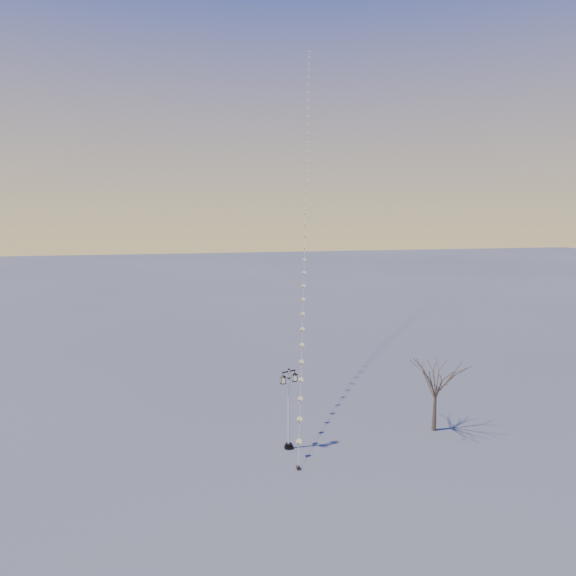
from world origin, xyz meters
name	(u,v)px	position (x,y,z in m)	size (l,w,h in m)	color
ground	(291,454)	(0.00, 0.00, 0.00)	(300.00, 300.00, 0.00)	slate
street_lamp	(289,404)	(0.02, 0.71, 2.50)	(1.10, 0.66, 4.51)	black
bare_tree	(436,381)	(8.93, 1.04, 3.00)	(2.61, 2.61, 4.33)	brown
kite_train	(306,164)	(6.48, 21.20, 17.29)	(13.67, 46.37, 34.77)	#2E231C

